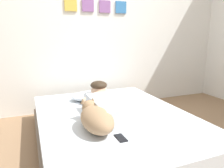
% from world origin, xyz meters
% --- Properties ---
extents(ground_plane, '(12.84, 12.84, 0.00)m').
position_xyz_m(ground_plane, '(0.00, 0.00, 0.00)').
color(ground_plane, '#8C6B4C').
extents(back_wall, '(4.42, 0.12, 2.50)m').
position_xyz_m(back_wall, '(-0.00, 1.44, 1.25)').
color(back_wall, silver).
rests_on(back_wall, ground).
extents(bed, '(1.55, 2.04, 0.32)m').
position_xyz_m(bed, '(-0.21, 0.20, 0.16)').
color(bed, '#726051').
rests_on(bed, ground).
extents(pillow, '(0.52, 0.32, 0.11)m').
position_xyz_m(pillow, '(-0.28, 0.78, 0.37)').
color(pillow, silver).
rests_on(pillow, bed).
extents(person_lying, '(0.43, 0.92, 0.27)m').
position_xyz_m(person_lying, '(-0.23, 0.27, 0.42)').
color(person_lying, silver).
rests_on(person_lying, bed).
extents(dog, '(0.26, 0.57, 0.21)m').
position_xyz_m(dog, '(-0.49, -0.07, 0.42)').
color(dog, '#9E7A56').
rests_on(dog, bed).
extents(coffee_cup, '(0.12, 0.09, 0.07)m').
position_xyz_m(coffee_cup, '(-0.07, 0.71, 0.35)').
color(coffee_cup, '#D84C47').
rests_on(coffee_cup, bed).
extents(cell_phone, '(0.07, 0.14, 0.01)m').
position_xyz_m(cell_phone, '(-0.36, -0.32, 0.32)').
color(cell_phone, black).
rests_on(cell_phone, bed).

